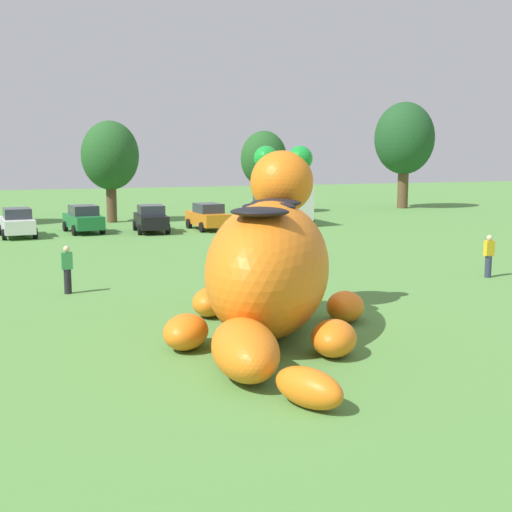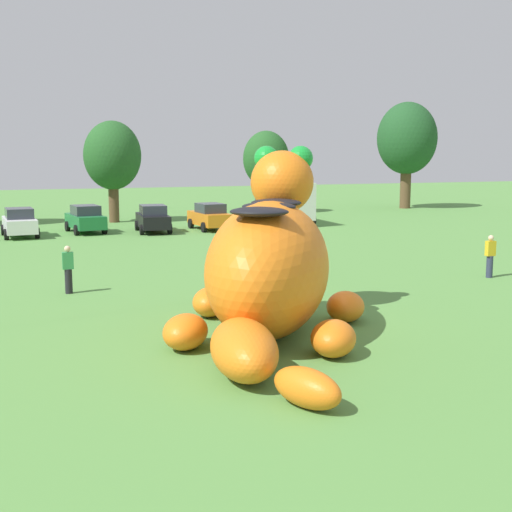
# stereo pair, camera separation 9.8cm
# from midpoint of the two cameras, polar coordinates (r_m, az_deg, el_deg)

# --- Properties ---
(ground_plane) EXTENTS (160.00, 160.00, 0.00)m
(ground_plane) POSITION_cam_midpoint_polar(r_m,az_deg,el_deg) (20.31, 4.20, -5.59)
(ground_plane) COLOR #568E42
(giant_inflatable_creature) EXTENTS (6.92, 10.13, 5.17)m
(giant_inflatable_creature) POSITION_cam_midpoint_polar(r_m,az_deg,el_deg) (18.70, 1.25, -0.88)
(giant_inflatable_creature) COLOR orange
(giant_inflatable_creature) RESTS_ON ground
(car_white) EXTENTS (2.13, 4.20, 1.72)m
(car_white) POSITION_cam_midpoint_polar(r_m,az_deg,el_deg) (43.09, -18.94, 2.64)
(car_white) COLOR white
(car_white) RESTS_ON ground
(car_green) EXTENTS (2.31, 4.28, 1.72)m
(car_green) POSITION_cam_midpoint_polar(r_m,az_deg,el_deg) (44.25, -13.88, 3.00)
(car_green) COLOR #1E7238
(car_green) RESTS_ON ground
(car_black) EXTENTS (2.16, 4.21, 1.72)m
(car_black) POSITION_cam_midpoint_polar(r_m,az_deg,el_deg) (43.65, -8.47, 3.08)
(car_black) COLOR black
(car_black) RESTS_ON ground
(car_orange) EXTENTS (2.15, 4.21, 1.72)m
(car_orange) POSITION_cam_midpoint_polar(r_m,az_deg,el_deg) (44.68, -3.78, 3.28)
(car_orange) COLOR orange
(car_orange) RESTS_ON ground
(box_truck) EXTENTS (2.39, 6.42, 2.95)m
(box_truck) POSITION_cam_midpoint_polar(r_m,az_deg,el_deg) (48.43, 2.44, 4.58)
(box_truck) COLOR #333842
(box_truck) RESTS_ON ground
(tree_mid_left) EXTENTS (4.05, 4.05, 7.20)m
(tree_mid_left) POSITION_cam_midpoint_polar(r_m,az_deg,el_deg) (50.31, -11.75, 8.10)
(tree_mid_left) COLOR brown
(tree_mid_left) RESTS_ON ground
(tree_centre_left) EXTENTS (3.79, 3.79, 6.73)m
(tree_centre_left) POSITION_cam_midpoint_polar(r_m,az_deg,el_deg) (56.87, 0.89, 8.00)
(tree_centre_left) COLOR brown
(tree_centre_left) RESTS_ON ground
(tree_centre) EXTENTS (5.29, 5.29, 9.40)m
(tree_centre) POSITION_cam_midpoint_polar(r_m,az_deg,el_deg) (63.37, 12.44, 9.44)
(tree_centre) COLOR brown
(tree_centre) RESTS_ON ground
(spectator_near_inflatable) EXTENTS (0.38, 0.26, 1.71)m
(spectator_near_inflatable) POSITION_cam_midpoint_polar(r_m,az_deg,el_deg) (25.22, -15.19, -1.11)
(spectator_near_inflatable) COLOR black
(spectator_near_inflatable) RESTS_ON ground
(spectator_by_cars) EXTENTS (0.38, 0.26, 1.71)m
(spectator_by_cars) POSITION_cam_midpoint_polar(r_m,az_deg,el_deg) (29.00, 18.91, -0.04)
(spectator_by_cars) COLOR #2D334C
(spectator_by_cars) RESTS_ON ground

